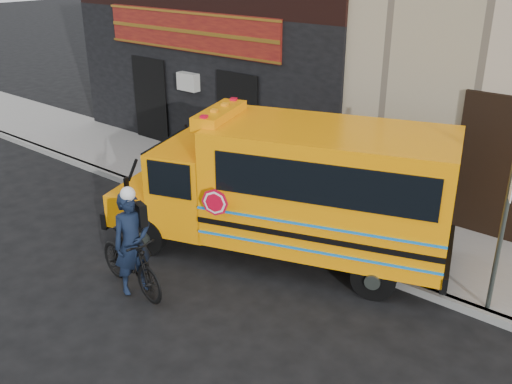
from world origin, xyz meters
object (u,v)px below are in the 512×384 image
object	(u,v)px
sign_pole	(506,209)
cyclist	(133,245)
bicycle	(130,262)
school_bus	(296,187)

from	to	relation	value
sign_pole	cyclist	world-z (taller)	sign_pole
sign_pole	bicycle	size ratio (longest dim) A/B	1.89
bicycle	cyclist	bearing A→B (deg)	-86.00
school_bus	sign_pole	distance (m)	3.81
bicycle	cyclist	world-z (taller)	cyclist
bicycle	cyclist	xyz separation A→B (m)	(0.12, -0.01, 0.38)
sign_pole	bicycle	world-z (taller)	sign_pole
bicycle	cyclist	distance (m)	0.40
cyclist	bicycle	bearing A→B (deg)	103.57
sign_pole	cyclist	bearing A→B (deg)	-147.28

